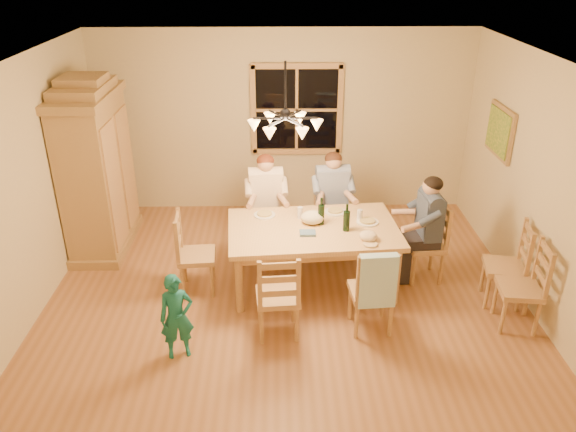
{
  "coord_description": "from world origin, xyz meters",
  "views": [
    {
      "loc": [
        -0.08,
        -5.55,
        3.71
      ],
      "look_at": [
        0.03,
        0.1,
        0.98
      ],
      "focal_mm": 35.0,
      "sensor_mm": 36.0,
      "label": 1
    }
  ],
  "objects_px": {
    "chandelier": "(285,123)",
    "chair_far_right": "(331,225)",
    "child": "(177,317)",
    "chair_spare_front": "(517,301)",
    "dining_table": "(313,235)",
    "wine_bottle_a": "(321,211)",
    "wine_bottle_b": "(347,217)",
    "chair_near_left": "(278,309)",
    "armoire": "(97,173)",
    "adult_slate_man": "(428,216)",
    "chair_near_right": "(370,303)",
    "chair_end_left": "(198,267)",
    "adult_woman": "(266,191)",
    "chair_far_left": "(267,228)",
    "adult_plaid_man": "(333,188)",
    "chair_end_right": "(423,256)",
    "chair_spare_back": "(502,278)"
  },
  "relations": [
    {
      "from": "chair_spare_front",
      "to": "chair_near_right",
      "type": "bearing_deg",
      "value": 97.69
    },
    {
      "from": "dining_table",
      "to": "chair_end_right",
      "type": "relative_size",
      "value": 2.07
    },
    {
      "from": "chair_far_right",
      "to": "adult_plaid_man",
      "type": "height_order",
      "value": "adult_plaid_man"
    },
    {
      "from": "chandelier",
      "to": "chair_end_left",
      "type": "height_order",
      "value": "chandelier"
    },
    {
      "from": "chair_near_right",
      "to": "adult_woman",
      "type": "distance_m",
      "value": 2.17
    },
    {
      "from": "chair_end_left",
      "to": "adult_slate_man",
      "type": "bearing_deg",
      "value": 90.0
    },
    {
      "from": "adult_plaid_man",
      "to": "wine_bottle_a",
      "type": "relative_size",
      "value": 2.65
    },
    {
      "from": "wine_bottle_a",
      "to": "child",
      "type": "relative_size",
      "value": 0.36
    },
    {
      "from": "child",
      "to": "dining_table",
      "type": "bearing_deg",
      "value": 26.68
    },
    {
      "from": "chair_far_left",
      "to": "adult_plaid_man",
      "type": "xyz_separation_m",
      "value": [
        0.87,
        0.07,
        0.54
      ]
    },
    {
      "from": "chair_far_right",
      "to": "chair_end_right",
      "type": "relative_size",
      "value": 1.0
    },
    {
      "from": "child",
      "to": "chair_spare_back",
      "type": "distance_m",
      "value": 3.64
    },
    {
      "from": "chandelier",
      "to": "chair_near_right",
      "type": "height_order",
      "value": "chandelier"
    },
    {
      "from": "child",
      "to": "chair_spare_front",
      "type": "distance_m",
      "value": 3.56
    },
    {
      "from": "chandelier",
      "to": "chair_far_left",
      "type": "relative_size",
      "value": 0.78
    },
    {
      "from": "chair_near_right",
      "to": "chair_spare_front",
      "type": "relative_size",
      "value": 1.0
    },
    {
      "from": "wine_bottle_b",
      "to": "chair_spare_front",
      "type": "relative_size",
      "value": 0.33
    },
    {
      "from": "chair_near_right",
      "to": "child",
      "type": "height_order",
      "value": "chair_near_right"
    },
    {
      "from": "chair_near_right",
      "to": "wine_bottle_a",
      "type": "bearing_deg",
      "value": 111.22
    },
    {
      "from": "chandelier",
      "to": "chair_far_right",
      "type": "xyz_separation_m",
      "value": [
        0.63,
        1.2,
        -1.77
      ]
    },
    {
      "from": "armoire",
      "to": "chair_spare_front",
      "type": "bearing_deg",
      "value": -21.3
    },
    {
      "from": "armoire",
      "to": "adult_woman",
      "type": "distance_m",
      "value": 2.2
    },
    {
      "from": "chandelier",
      "to": "wine_bottle_b",
      "type": "height_order",
      "value": "chandelier"
    },
    {
      "from": "armoire",
      "to": "adult_slate_man",
      "type": "relative_size",
      "value": 2.63
    },
    {
      "from": "chair_end_right",
      "to": "adult_woman",
      "type": "bearing_deg",
      "value": 63.43
    },
    {
      "from": "wine_bottle_a",
      "to": "chair_spare_front",
      "type": "height_order",
      "value": "wine_bottle_a"
    },
    {
      "from": "adult_slate_man",
      "to": "wine_bottle_b",
      "type": "height_order",
      "value": "adult_slate_man"
    },
    {
      "from": "wine_bottle_a",
      "to": "wine_bottle_b",
      "type": "bearing_deg",
      "value": -32.13
    },
    {
      "from": "chair_end_right",
      "to": "adult_slate_man",
      "type": "relative_size",
      "value": 1.13
    },
    {
      "from": "chair_near_left",
      "to": "chair_near_right",
      "type": "relative_size",
      "value": 1.0
    },
    {
      "from": "armoire",
      "to": "chair_spare_back",
      "type": "distance_m",
      "value": 5.14
    },
    {
      "from": "chair_end_left",
      "to": "adult_plaid_man",
      "type": "xyz_separation_m",
      "value": [
        1.67,
        1.06,
        0.54
      ]
    },
    {
      "from": "dining_table",
      "to": "wine_bottle_a",
      "type": "xyz_separation_m",
      "value": [
        0.09,
        0.09,
        0.26
      ]
    },
    {
      "from": "chair_end_right",
      "to": "adult_woman",
      "type": "distance_m",
      "value": 2.14
    },
    {
      "from": "chair_far_right",
      "to": "adult_woman",
      "type": "distance_m",
      "value": 1.02
    },
    {
      "from": "chair_far_right",
      "to": "chair_near_right",
      "type": "relative_size",
      "value": 1.0
    },
    {
      "from": "chair_near_left",
      "to": "dining_table",
      "type": "bearing_deg",
      "value": 62.1
    },
    {
      "from": "chair_end_right",
      "to": "wine_bottle_b",
      "type": "xyz_separation_m",
      "value": [
        -0.99,
        -0.19,
        0.62
      ]
    },
    {
      "from": "chair_near_left",
      "to": "chair_near_right",
      "type": "height_order",
      "value": "same"
    },
    {
      "from": "dining_table",
      "to": "wine_bottle_a",
      "type": "height_order",
      "value": "wine_bottle_a"
    },
    {
      "from": "dining_table",
      "to": "wine_bottle_b",
      "type": "relative_size",
      "value": 6.21
    },
    {
      "from": "chandelier",
      "to": "armoire",
      "type": "bearing_deg",
      "value": 152.19
    },
    {
      "from": "dining_table",
      "to": "chair_near_right",
      "type": "distance_m",
      "value": 1.11
    },
    {
      "from": "armoire",
      "to": "adult_woman",
      "type": "height_order",
      "value": "armoire"
    },
    {
      "from": "chair_end_left",
      "to": "wine_bottle_b",
      "type": "height_order",
      "value": "wine_bottle_b"
    },
    {
      "from": "chandelier",
      "to": "chair_far_right",
      "type": "bearing_deg",
      "value": 62.19
    },
    {
      "from": "wine_bottle_b",
      "to": "chair_end_right",
      "type": "bearing_deg",
      "value": 11.11
    },
    {
      "from": "armoire",
      "to": "adult_slate_man",
      "type": "bearing_deg",
      "value": -12.69
    },
    {
      "from": "armoire",
      "to": "chair_near_left",
      "type": "relative_size",
      "value": 2.32
    },
    {
      "from": "chair_end_left",
      "to": "adult_woman",
      "type": "relative_size",
      "value": 1.13
    }
  ]
}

